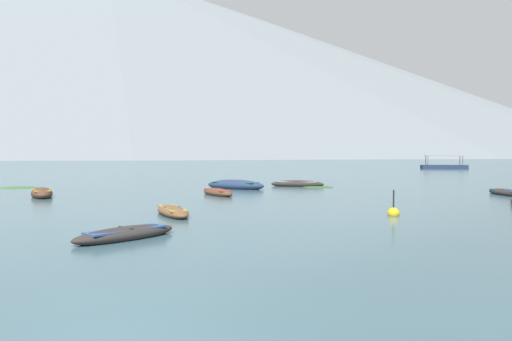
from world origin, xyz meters
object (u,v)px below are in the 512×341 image
rowboat_4 (506,193)px  rowboat_7 (235,185)px  rowboat_8 (217,192)px  rowboat_6 (172,211)px  mooring_buoy (393,213)px  rowboat_1 (297,184)px  rowboat_0 (126,234)px  ferry_1 (444,167)px  rowboat_5 (42,193)px

rowboat_4 → rowboat_7: bearing=166.8°
rowboat_4 → rowboat_8: bearing=-175.4°
rowboat_6 → mooring_buoy: size_ratio=2.99×
rowboat_6 → rowboat_8: (0.34, 9.23, 0.02)m
rowboat_4 → mooring_buoy: (-8.80, -10.21, -0.04)m
rowboat_1 → rowboat_0: bearing=-102.8°
rowboat_7 → mooring_buoy: size_ratio=4.12×
rowboat_1 → ferry_1: bearing=61.0°
rowboat_6 → rowboat_7: bearing=87.0°
rowboat_4 → mooring_buoy: size_ratio=3.10×
rowboat_4 → mooring_buoy: bearing=-130.8°
rowboat_4 → rowboat_6: 20.52m
ferry_1 → rowboat_6: bearing=-115.8°
rowboat_8 → ferry_1: (30.64, 54.73, 0.28)m
rowboat_0 → ferry_1: size_ratio=0.42×
rowboat_7 → rowboat_8: (-0.43, -5.33, -0.09)m
rowboat_0 → rowboat_4: size_ratio=0.89×
rowboat_5 → rowboat_6: 11.95m
ferry_1 → rowboat_7: bearing=-121.4°
rowboat_4 → rowboat_8: rowboat_8 is taller
rowboat_5 → rowboat_6: (9.48, -7.27, -0.07)m
rowboat_0 → rowboat_6: (-0.03, 5.32, 0.00)m
rowboat_0 → rowboat_5: bearing=127.0°
rowboat_1 → rowboat_4: rowboat_1 is taller
rowboat_8 → mooring_buoy: (8.41, -8.82, -0.06)m
rowboat_0 → rowboat_1: (5.17, 22.68, 0.05)m
mooring_buoy → ferry_1: bearing=70.7°
rowboat_7 → rowboat_5: bearing=-144.6°
rowboat_1 → rowboat_5: (-14.68, -10.09, 0.02)m
rowboat_7 → ferry_1: ferry_1 is taller
rowboat_5 → rowboat_7: rowboat_7 is taller
rowboat_4 → rowboat_5: (-27.04, -3.34, 0.07)m
mooring_buoy → rowboat_4: bearing=49.2°
rowboat_0 → rowboat_7: rowboat_7 is taller
rowboat_6 → mooring_buoy: (8.75, 0.40, -0.03)m
rowboat_1 → ferry_1: 53.26m
rowboat_1 → rowboat_6: size_ratio=1.20×
rowboat_1 → rowboat_5: 17.81m
rowboat_6 → mooring_buoy: 8.76m
ferry_1 → mooring_buoy: (-22.23, -63.55, -0.34)m
rowboat_8 → rowboat_4: bearing=4.6°
rowboat_1 → rowboat_7: rowboat_7 is taller
rowboat_6 → ferry_1: (30.98, 63.96, 0.31)m
rowboat_5 → rowboat_7: size_ratio=0.73×
rowboat_0 → rowboat_6: bearing=90.3°
rowboat_1 → rowboat_8: rowboat_1 is taller
rowboat_0 → rowboat_8: rowboat_8 is taller
rowboat_7 → rowboat_8: rowboat_7 is taller
rowboat_0 → rowboat_6: 5.32m
rowboat_6 → mooring_buoy: mooring_buoy is taller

